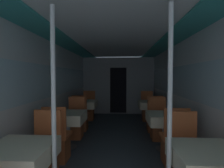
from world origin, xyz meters
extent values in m
cube|color=silver|center=(-1.41, 2.63, 1.11)|extent=(0.05, 8.06, 2.21)
cube|color=silver|center=(-1.40, 2.63, 1.37)|extent=(0.03, 7.41, 0.66)
cube|color=silver|center=(1.41, 2.63, 1.11)|extent=(0.05, 8.06, 2.21)
cube|color=silver|center=(1.40, 2.63, 1.37)|extent=(0.03, 7.41, 0.66)
cube|color=silver|center=(0.00, 2.63, 2.26)|extent=(2.82, 8.06, 0.04)
cube|color=teal|center=(-1.16, 2.63, 2.23)|extent=(0.51, 7.74, 0.03)
cube|color=teal|center=(1.16, 2.63, 2.23)|extent=(0.51, 7.74, 0.03)
cube|color=gray|center=(0.00, 5.74, 1.11)|extent=(2.77, 0.08, 2.21)
cube|color=black|center=(0.00, 5.69, 0.93)|extent=(0.64, 0.01, 1.77)
cube|color=#B2B2B7|center=(-0.99, 0.66, 0.72)|extent=(0.64, 0.64, 0.02)
cube|color=beige|center=(-0.99, 0.66, 0.63)|extent=(0.68, 0.68, 0.20)
cube|color=brown|center=(-0.99, 1.22, 0.21)|extent=(0.34, 0.34, 0.42)
cube|color=#C66033|center=(-0.99, 1.22, 0.45)|extent=(0.40, 0.40, 0.05)
cube|color=#C66033|center=(-0.99, 1.40, 0.72)|extent=(0.40, 0.04, 0.50)
cylinder|color=silver|center=(-0.60, 0.66, 1.11)|extent=(0.05, 0.05, 2.21)
cylinder|color=#4C4C51|center=(-0.99, 2.38, 0.01)|extent=(0.35, 0.35, 0.01)
cylinder|color=#B7B7BC|center=(-0.99, 2.38, 0.36)|extent=(0.10, 0.10, 0.69)
cube|color=#B2B2B7|center=(-0.99, 2.38, 0.72)|extent=(0.64, 0.64, 0.02)
cube|color=beige|center=(-0.99, 2.38, 0.63)|extent=(0.68, 0.68, 0.20)
cube|color=brown|center=(-0.99, 1.82, 0.21)|extent=(0.34, 0.34, 0.42)
cube|color=#C66033|center=(-0.99, 1.82, 0.45)|extent=(0.40, 0.40, 0.05)
cube|color=#C66033|center=(-0.99, 1.64, 0.72)|extent=(0.40, 0.04, 0.50)
cube|color=brown|center=(-0.99, 2.94, 0.21)|extent=(0.34, 0.34, 0.42)
cube|color=#C66033|center=(-0.99, 2.94, 0.45)|extent=(0.40, 0.40, 0.05)
cube|color=#C66033|center=(-0.99, 3.12, 0.72)|extent=(0.40, 0.04, 0.50)
cylinder|color=#4C4C51|center=(-0.99, 4.10, 0.01)|extent=(0.35, 0.35, 0.01)
cylinder|color=#B7B7BC|center=(-0.99, 4.10, 0.36)|extent=(0.10, 0.10, 0.69)
cube|color=#B2B2B7|center=(-0.99, 4.10, 0.72)|extent=(0.64, 0.64, 0.02)
cube|color=beige|center=(-0.99, 4.10, 0.63)|extent=(0.68, 0.68, 0.20)
cube|color=brown|center=(-0.99, 3.54, 0.21)|extent=(0.34, 0.34, 0.42)
cube|color=#C66033|center=(-0.99, 3.54, 0.45)|extent=(0.40, 0.40, 0.05)
cube|color=#C66033|center=(-0.99, 3.36, 0.72)|extent=(0.40, 0.04, 0.50)
cube|color=brown|center=(-0.99, 4.66, 0.21)|extent=(0.34, 0.34, 0.42)
cube|color=#C66033|center=(-0.99, 4.66, 0.45)|extent=(0.40, 0.40, 0.05)
cube|color=#C66033|center=(-0.99, 4.84, 0.72)|extent=(0.40, 0.04, 0.50)
cube|color=#B2B2B7|center=(0.99, 0.66, 0.72)|extent=(0.64, 0.64, 0.02)
cube|color=beige|center=(0.99, 0.66, 0.63)|extent=(0.68, 0.68, 0.20)
cube|color=#C66033|center=(0.99, 1.22, 0.45)|extent=(0.40, 0.40, 0.05)
cube|color=#C66033|center=(0.99, 1.40, 0.72)|extent=(0.40, 0.04, 0.50)
cylinder|color=silver|center=(0.60, 0.66, 1.11)|extent=(0.05, 0.05, 2.21)
cylinder|color=#4C4C51|center=(0.99, 2.38, 0.01)|extent=(0.35, 0.35, 0.01)
cylinder|color=#B7B7BC|center=(0.99, 2.38, 0.36)|extent=(0.10, 0.10, 0.69)
cube|color=#B2B2B7|center=(0.99, 2.38, 0.72)|extent=(0.64, 0.64, 0.02)
cube|color=beige|center=(0.99, 2.38, 0.63)|extent=(0.68, 0.68, 0.20)
cube|color=brown|center=(0.99, 1.82, 0.21)|extent=(0.34, 0.34, 0.42)
cube|color=#C66033|center=(0.99, 1.82, 0.45)|extent=(0.40, 0.40, 0.05)
cube|color=#C66033|center=(0.99, 1.64, 0.72)|extent=(0.40, 0.04, 0.50)
cube|color=brown|center=(0.99, 2.94, 0.21)|extent=(0.34, 0.34, 0.42)
cube|color=#C66033|center=(0.99, 2.94, 0.45)|extent=(0.40, 0.40, 0.05)
cube|color=#C66033|center=(0.99, 3.12, 0.72)|extent=(0.40, 0.04, 0.50)
cylinder|color=#4C4C51|center=(0.99, 4.10, 0.01)|extent=(0.35, 0.35, 0.01)
cylinder|color=#B7B7BC|center=(0.99, 4.10, 0.36)|extent=(0.10, 0.10, 0.69)
cube|color=#B2B2B7|center=(0.99, 4.10, 0.72)|extent=(0.64, 0.64, 0.02)
cube|color=beige|center=(0.99, 4.10, 0.63)|extent=(0.68, 0.68, 0.20)
cube|color=brown|center=(0.99, 3.54, 0.21)|extent=(0.34, 0.34, 0.42)
cube|color=#C66033|center=(0.99, 3.54, 0.45)|extent=(0.40, 0.40, 0.05)
cube|color=#C66033|center=(0.99, 3.36, 0.72)|extent=(0.40, 0.04, 0.50)
cube|color=brown|center=(0.99, 4.66, 0.21)|extent=(0.34, 0.34, 0.42)
cube|color=#C66033|center=(0.99, 4.66, 0.45)|extent=(0.40, 0.40, 0.05)
cube|color=#C66033|center=(0.99, 4.84, 0.72)|extent=(0.40, 0.04, 0.50)
camera|label=1|loc=(0.11, -1.13, 1.47)|focal=28.00mm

